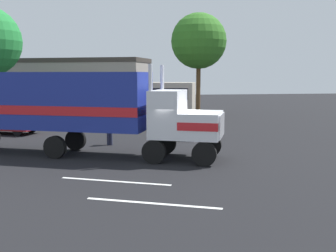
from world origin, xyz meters
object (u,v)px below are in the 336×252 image
(semi_truck, at_px, (67,105))
(person_bystander, at_px, (110,130))
(parked_bus, at_px, (128,98))
(tree_right, at_px, (199,41))
(parked_car, at_px, (5,122))

(semi_truck, bearing_deg, person_bystander, 46.97)
(parked_bus, distance_m, tree_right, 10.76)
(parked_bus, relative_size, parked_car, 2.36)
(person_bystander, relative_size, parked_bus, 0.15)
(person_bystander, relative_size, parked_car, 0.34)
(tree_right, bearing_deg, parked_car, -147.01)
(semi_truck, bearing_deg, parked_car, 121.78)
(tree_right, bearing_deg, person_bystander, -119.60)
(parked_bus, bearing_deg, person_bystander, -99.62)
(semi_truck, bearing_deg, parked_bus, 72.87)
(semi_truck, xyz_separation_m, parked_car, (-4.90, 7.91, -1.72))
(semi_truck, relative_size, person_bystander, 8.60)
(person_bystander, bearing_deg, parked_bus, 80.38)
(semi_truck, xyz_separation_m, parked_bus, (3.90, 12.65, -0.46))
(parked_car, xyz_separation_m, tree_right, (16.20, 10.52, 6.52))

